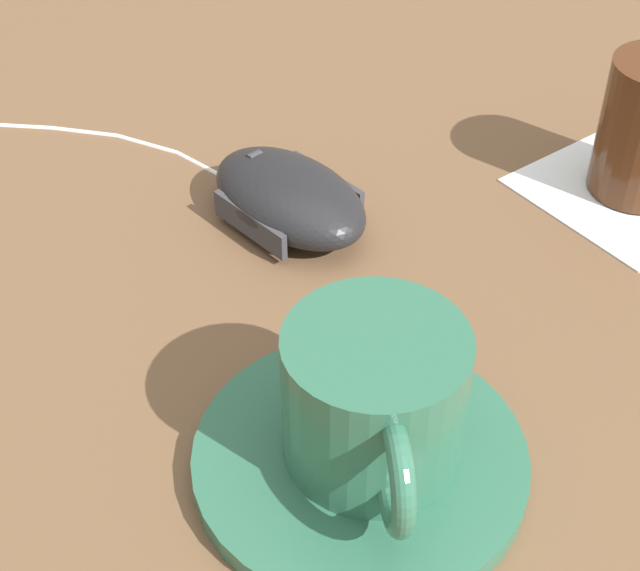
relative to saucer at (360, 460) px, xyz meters
The scene contains 6 objects.
ground_plane 0.13m from the saucer, 155.10° to the right, with size 3.00×3.00×0.00m, color brown.
saucer is the anchor object (origin of this frame).
coffee_cup 0.04m from the saucer, behind, with size 0.08×0.11×0.07m.
computer_mouse 0.19m from the saucer, 95.08° to the right, with size 0.11×0.13×0.04m.
mouse_cable 0.33m from the saucer, 72.97° to the right, with size 0.20×0.12×0.00m.
napkin_under_glass 0.28m from the saucer, 144.81° to the right, with size 0.11×0.11×0.00m, color white.
Camera 1 is at (0.22, 0.32, 0.36)m, focal length 55.00 mm.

